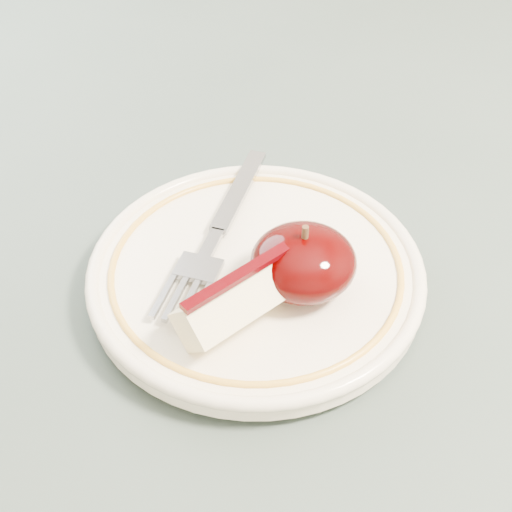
{
  "coord_description": "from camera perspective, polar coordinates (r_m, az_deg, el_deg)",
  "views": [
    {
      "loc": [
        -0.03,
        -0.35,
        1.08
      ],
      "look_at": [
        -0.01,
        -0.03,
        0.78
      ],
      "focal_mm": 50.0,
      "sensor_mm": 36.0,
      "label": 1
    }
  ],
  "objects": [
    {
      "name": "table",
      "position": [
        0.55,
        0.64,
        -6.22
      ],
      "size": [
        0.9,
        0.9,
        0.75
      ],
      "color": "brown",
      "rests_on": "ground"
    },
    {
      "name": "plate",
      "position": [
        0.45,
        0.0,
        -1.3
      ],
      "size": [
        0.21,
        0.21,
        0.02
      ],
      "color": "#F3E8CC",
      "rests_on": "table"
    },
    {
      "name": "apple_half",
      "position": [
        0.42,
        3.81,
        -0.48
      ],
      "size": [
        0.06,
        0.06,
        0.05
      ],
      "color": "black",
      "rests_on": "plate"
    },
    {
      "name": "apple_wedge",
      "position": [
        0.4,
        -1.15,
        -3.31
      ],
      "size": [
        0.08,
        0.08,
        0.04
      ],
      "rotation": [
        0.0,
        0.0,
        0.64
      ],
      "color": "#F2E9B2",
      "rests_on": "plate"
    },
    {
      "name": "fork",
      "position": [
        0.46,
        -3.13,
        1.9
      ],
      "size": [
        0.08,
        0.17,
        0.0
      ],
      "rotation": [
        0.0,
        0.0,
        1.2
      ],
      "color": "gray",
      "rests_on": "plate"
    }
  ]
}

